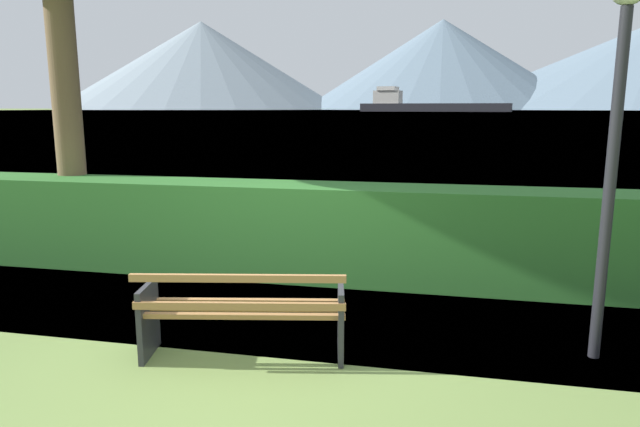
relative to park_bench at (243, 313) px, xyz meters
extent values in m
plane|color=olive|center=(-0.01, 0.06, -0.43)|extent=(1400.00, 1400.00, 0.00)
plane|color=#6B8EA3|center=(-0.01, 310.04, -0.43)|extent=(620.00, 620.00, 0.00)
cube|color=#A0703F|center=(0.02, -0.13, 0.02)|extent=(1.83, 0.41, 0.04)
cube|color=#A0703F|center=(-0.01, 0.06, 0.02)|extent=(1.83, 0.41, 0.04)
cube|color=#A0703F|center=(-0.05, 0.25, 0.02)|extent=(1.83, 0.41, 0.04)
cube|color=#A0703F|center=(0.04, -0.20, 0.14)|extent=(1.83, 0.39, 0.06)
cube|color=#A0703F|center=(0.05, -0.25, 0.40)|extent=(1.83, 0.39, 0.06)
cube|color=#2D2D33|center=(-0.88, -0.13, -0.09)|extent=(0.15, 0.51, 0.68)
cube|color=#2D2D33|center=(0.86, 0.21, -0.09)|extent=(0.15, 0.51, 0.68)
cube|color=#2D6B28|center=(-0.01, 2.58, 0.20)|extent=(13.30, 0.87, 1.26)
cylinder|color=brown|center=(-3.76, 2.94, 1.92)|extent=(0.41, 0.41, 4.70)
cylinder|color=black|center=(3.15, 0.69, 1.11)|extent=(0.10, 0.10, 3.08)
cube|color=#232328|center=(-2.17, 284.58, 1.57)|extent=(74.11, 21.73, 4.01)
cube|color=beige|center=(-25.37, 288.39, 6.78)|extent=(14.50, 11.00, 6.41)
cube|color=silver|center=(-25.37, 288.39, 10.99)|extent=(10.75, 11.35, 2.00)
cone|color=gray|center=(-231.41, 531.48, 41.72)|extent=(278.86, 278.86, 84.30)
cone|color=slate|center=(-0.01, 575.25, 42.39)|extent=(273.83, 273.83, 85.64)
camera|label=1|loc=(1.69, -4.59, 1.84)|focal=31.60mm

